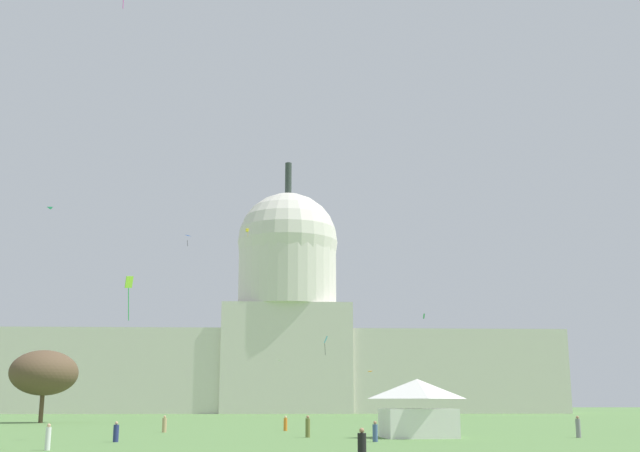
# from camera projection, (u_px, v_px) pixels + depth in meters

# --- Properties ---
(capitol_building) EXTENTS (142.96, 26.97, 67.47)m
(capitol_building) POSITION_uv_depth(u_px,v_px,m) (287.00, 337.00, 207.90)
(capitol_building) COLOR beige
(capitol_building) RESTS_ON ground_plane
(event_tent) EXTENTS (6.44, 5.43, 4.76)m
(event_tent) POSITION_uv_depth(u_px,v_px,m) (418.00, 408.00, 65.25)
(event_tent) COLOR white
(event_tent) RESTS_ON ground_plane
(tree_west_mid) EXTENTS (12.83, 12.84, 10.09)m
(tree_west_mid) POSITION_uv_depth(u_px,v_px,m) (44.00, 373.00, 111.78)
(tree_west_mid) COLOR brown
(tree_west_mid) RESTS_ON ground_plane
(person_tan_aisle_center) EXTENTS (0.60, 0.60, 1.60)m
(person_tan_aisle_center) POSITION_uv_depth(u_px,v_px,m) (164.00, 425.00, 76.37)
(person_tan_aisle_center) COLOR tan
(person_tan_aisle_center) RESTS_ON ground_plane
(person_olive_edge_west) EXTENTS (0.39, 0.39, 1.79)m
(person_olive_edge_west) POSITION_uv_depth(u_px,v_px,m) (308.00, 427.00, 65.63)
(person_olive_edge_west) COLOR olive
(person_olive_edge_west) RESTS_ON ground_plane
(person_black_deep_crowd) EXTENTS (0.60, 0.60, 1.62)m
(person_black_deep_crowd) POSITION_uv_depth(u_px,v_px,m) (362.00, 446.00, 39.47)
(person_black_deep_crowd) COLOR black
(person_black_deep_crowd) RESTS_ON ground_plane
(person_black_near_tree_west) EXTENTS (0.54, 0.54, 1.60)m
(person_black_near_tree_west) POSITION_uv_depth(u_px,v_px,m) (437.00, 423.00, 83.01)
(person_black_near_tree_west) COLOR black
(person_black_near_tree_west) RESTS_ON ground_plane
(person_orange_edge_east) EXTENTS (0.49, 0.49, 1.50)m
(person_orange_edge_east) POSITION_uv_depth(u_px,v_px,m) (285.00, 424.00, 80.54)
(person_orange_edge_east) COLOR orange
(person_orange_edge_east) RESTS_ON ground_plane
(person_navy_back_right) EXTENTS (0.52, 0.52, 1.47)m
(person_navy_back_right) POSITION_uv_depth(u_px,v_px,m) (116.00, 433.00, 58.11)
(person_navy_back_right) COLOR navy
(person_navy_back_right) RESTS_ON ground_plane
(person_grey_front_left) EXTENTS (0.51, 0.51, 1.76)m
(person_grey_front_left) POSITION_uv_depth(u_px,v_px,m) (578.00, 428.00, 65.11)
(person_grey_front_left) COLOR gray
(person_grey_front_left) RESTS_ON ground_plane
(person_white_near_tent) EXTENTS (0.46, 0.46, 1.59)m
(person_white_near_tent) POSITION_uv_depth(u_px,v_px,m) (48.00, 438.00, 48.21)
(person_white_near_tent) COLOR silver
(person_white_near_tent) RESTS_ON ground_plane
(person_denim_front_center) EXTENTS (0.45, 0.45, 1.51)m
(person_denim_front_center) POSITION_uv_depth(u_px,v_px,m) (375.00, 432.00, 58.37)
(person_denim_front_center) COLOR #3D5684
(person_denim_front_center) RESTS_ON ground_plane
(kite_cyan_low) EXTENTS (0.66, 0.84, 3.65)m
(kite_cyan_low) POSITION_uv_depth(u_px,v_px,m) (326.00, 341.00, 149.74)
(kite_cyan_low) COLOR #33BCDB
(kite_lime_low) EXTENTS (0.60, 0.86, 3.57)m
(kite_lime_low) POSITION_uv_depth(u_px,v_px,m) (129.00, 287.00, 62.82)
(kite_lime_low) COLOR #8CD133
(kite_turquoise_mid) EXTENTS (0.86, 1.41, 0.30)m
(kite_turquoise_mid) POSITION_uv_depth(u_px,v_px,m) (53.00, 209.00, 127.96)
(kite_turquoise_mid) COLOR teal
(kite_orange_low) EXTENTS (1.02, 1.75, 0.17)m
(kite_orange_low) POSITION_uv_depth(u_px,v_px,m) (368.00, 373.00, 147.80)
(kite_orange_low) COLOR orange
(kite_blue_high) EXTENTS (1.35, 1.53, 2.16)m
(kite_blue_high) POSITION_uv_depth(u_px,v_px,m) (186.00, 237.00, 163.19)
(kite_blue_high) COLOR blue
(kite_green_low) EXTENTS (0.20, 0.67, 0.84)m
(kite_green_low) POSITION_uv_depth(u_px,v_px,m) (424.00, 316.00, 120.14)
(kite_green_low) COLOR green
(kite_yellow_high) EXTENTS (0.77, 0.78, 1.95)m
(kite_yellow_high) POSITION_uv_depth(u_px,v_px,m) (247.00, 230.00, 185.18)
(kite_yellow_high) COLOR yellow
(kite_white_low) EXTENTS (0.81, 1.51, 0.36)m
(kite_white_low) POSITION_uv_depth(u_px,v_px,m) (282.00, 362.00, 144.62)
(kite_white_low) COLOR white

